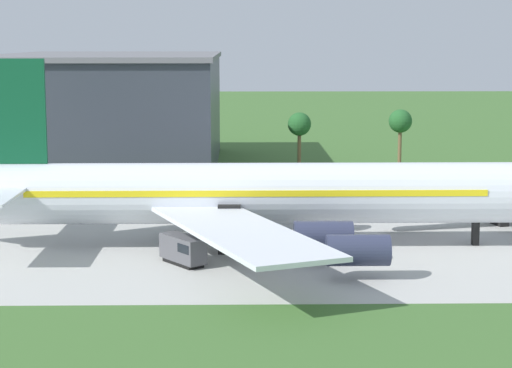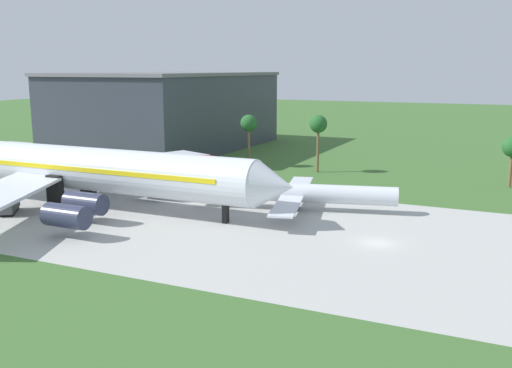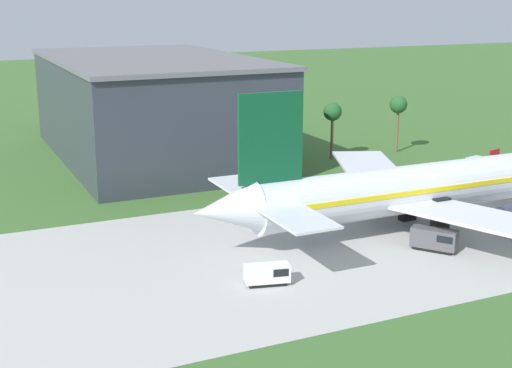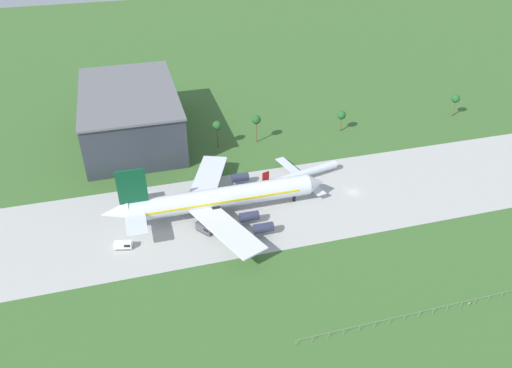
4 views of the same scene
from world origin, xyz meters
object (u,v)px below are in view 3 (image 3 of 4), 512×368
Objects in this scene: jet_airliner at (434,186)px; catering_van at (435,239)px; terminal_building at (152,107)px; baggage_tug at (269,274)px.

jet_airliner reaches higher than catering_van.
catering_van is 0.10× the size of terminal_building.
jet_airliner is at bearing 54.05° from catering_van.
jet_airliner is 13.17× the size of baggage_tug.
terminal_building is (-22.46, 60.40, 4.14)m from jet_airliner.
terminal_building reaches higher than catering_van.
jet_airliner is 12.12× the size of catering_van.
jet_airliner reaches higher than baggage_tug.
jet_airliner is at bearing -69.60° from terminal_building.
terminal_building is at bearing 110.40° from jet_airliner.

